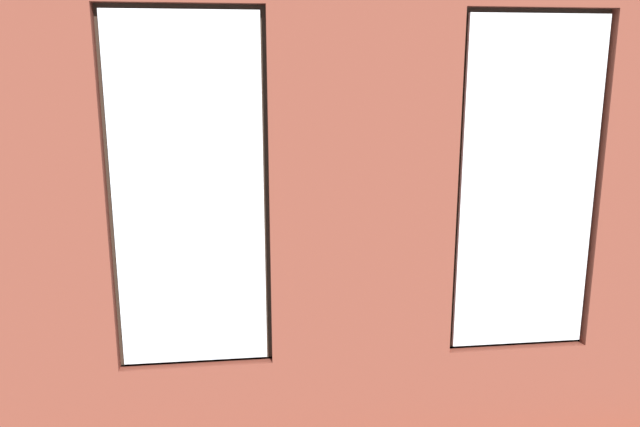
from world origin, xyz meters
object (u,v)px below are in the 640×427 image
Objects in this scene: table_plant_small at (316,250)px; remote_silver at (300,258)px; potted_plant_foreground_right at (78,212)px; potted_plant_corner_near_left at (506,198)px; candle_jar at (348,251)px; remote_black at (280,264)px; potted_plant_mid_room_small at (401,260)px; media_console at (18,284)px; tv_flatscreen at (11,225)px; couch_left at (571,273)px; coffee_table at (316,266)px; papasan_chair at (245,231)px; potted_plant_between_couches at (419,290)px; potted_plant_near_tv at (40,292)px; couch_by_window at (219,370)px; cup_ceramic at (327,259)px.

table_plant_small reaches higher than remote_silver.
table_plant_small is at bearing 149.70° from potted_plant_foreground_right.
table_plant_small is at bearing 31.21° from potted_plant_corner_near_left.
candle_jar is 0.68× the size of remote_silver.
remote_black is 1.52m from potted_plant_mid_room_small.
potted_plant_foreground_right is at bearing -161.29° from remote_silver.
table_plant_small is 3.12m from media_console.
tv_flatscreen is at bearing -2.24° from candle_jar.
coffee_table is at bearing -98.40° from couch_left.
papasan_chair is 3.65m from potted_plant_between_couches.
coffee_table is 1.18× the size of potted_plant_near_tv.
potted_plant_foreground_right is (2.05, -0.28, 0.24)m from papasan_chair.
couch_by_window is 2.25m from cup_ceramic.
couch_by_window is at bearing 62.50° from cup_ceramic.
potted_plant_near_tv reaches higher than papasan_chair.
remote_silver is at bearing 114.71° from papasan_chair.
cup_ceramic is at bearing -40.74° from remote_black.
media_console is (3.09, -0.26, -0.15)m from coffee_table.
potted_plant_near_tv is at bearing 117.93° from media_console.
remote_silver is at bearing -38.18° from cup_ceramic.
potted_plant_foreground_right is at bearing -110.54° from couch_left.
couch_by_window is 1.81× the size of potted_plant_near_tv.
potted_plant_foreground_right is (2.79, -1.63, 0.29)m from coffee_table.
remote_black is (3.03, -0.27, 0.13)m from couch_left.
potted_plant_mid_room_small is at bearing 64.21° from remote_silver.
papasan_chair is 2.09m from potted_plant_foreground_right.
couch_left is 1.65× the size of media_console.
potted_plant_between_couches reaches higher than cup_ceramic.
candle_jar is (-0.26, -0.24, 0.01)m from cup_ceramic.
table_plant_small reaches higher than remote_black.
potted_plant_foreground_right is 5.58m from potted_plant_corner_near_left.
potted_plant_corner_near_left is (-2.79, -1.69, 0.31)m from coffee_table.
candle_jar is 0.52m from remote_silver.
potted_plant_corner_near_left reaches higher than potted_plant_foreground_right.
papasan_chair is 1.01× the size of potted_plant_foreground_right.
potted_plant_mid_room_small is (-1.97, -2.52, -0.04)m from couch_by_window.
cup_ceramic is 0.06× the size of potted_plant_between_couches.
potted_plant_between_couches reaches higher than potted_plant_near_tv.
potted_plant_between_couches is at bearing 147.14° from tv_flatscreen.
potted_plant_near_tv is (2.54, 0.79, -0.06)m from table_plant_small.
media_console is at bearing 90.00° from tv_flatscreen.
couch_by_window reaches higher than papasan_chair.
table_plant_small is at bearing -76.16° from potted_plant_between_couches.
potted_plant_near_tv is (-0.56, 1.05, -0.36)m from tv_flatscreen.
couch_by_window is 1.44× the size of potted_plant_corner_near_left.
candle_jar is at bearing -102.78° from couch_left.
papasan_chair reaches higher than candle_jar.
papasan_chair is (-2.35, -1.09, 0.20)m from media_console.
cup_ceramic is 0.43× the size of table_plant_small.
potted_plant_near_tv reaches higher than potted_plant_foreground_right.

